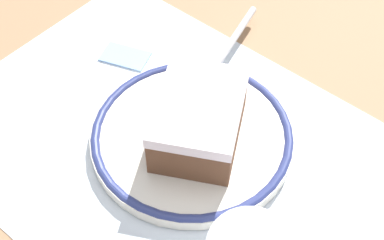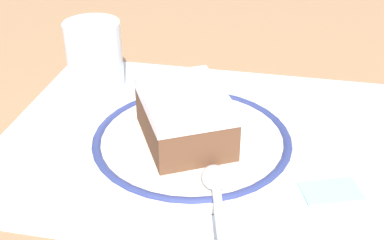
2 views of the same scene
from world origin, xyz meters
The scene contains 6 objects.
ground_plane centered at (0.00, 0.00, 0.00)m, with size 2.40×2.40×0.00m, color #9E7551.
placemat centered at (0.00, 0.00, 0.00)m, with size 0.42×0.31×0.00m, color silver.
plate centered at (-0.02, -0.02, 0.01)m, with size 0.19×0.19×0.01m.
cake_slice centered at (-0.02, -0.02, 0.04)m, with size 0.11×0.12×0.05m.
spoon centered at (0.02, -0.11, 0.02)m, with size 0.05×0.14×0.01m.
sugar_packet centered at (0.11, -0.06, 0.00)m, with size 0.05×0.03×0.01m, color #8CB2E0.
Camera 1 is at (-0.23, 0.23, 0.43)m, focal length 53.29 mm.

